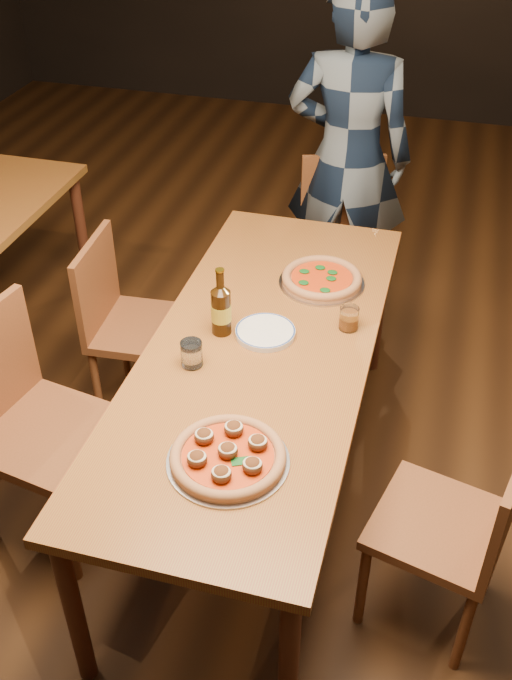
% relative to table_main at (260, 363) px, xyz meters
% --- Properties ---
extents(ground, '(9.00, 9.00, 0.00)m').
position_rel_table_main_xyz_m(ground, '(0.00, 0.00, -0.68)').
color(ground, black).
extents(room_shell, '(9.00, 9.00, 9.00)m').
position_rel_table_main_xyz_m(room_shell, '(0.00, 0.00, 1.18)').
color(room_shell, black).
rests_on(room_shell, ground).
extents(table_main, '(0.80, 2.00, 0.75)m').
position_rel_table_main_xyz_m(table_main, '(0.00, 0.00, 0.00)').
color(table_main, maroon).
rests_on(table_main, ground).
extents(chair_main_nw, '(0.53, 0.53, 0.98)m').
position_rel_table_main_xyz_m(chair_main_nw, '(-0.71, -0.37, -0.19)').
color(chair_main_nw, brown).
rests_on(chair_main_nw, ground).
extents(chair_main_sw, '(0.44, 0.44, 0.89)m').
position_rel_table_main_xyz_m(chair_main_sw, '(-0.64, 0.39, -0.23)').
color(chair_main_sw, brown).
rests_on(chair_main_sw, ground).
extents(chair_main_e, '(0.50, 0.50, 0.88)m').
position_rel_table_main_xyz_m(chair_main_e, '(0.71, -0.38, -0.24)').
color(chair_main_e, brown).
rests_on(chair_main_e, ground).
extents(chair_end, '(0.54, 0.54, 0.92)m').
position_rel_table_main_xyz_m(chair_end, '(0.10, 1.30, -0.22)').
color(chair_end, brown).
rests_on(chair_end, ground).
extents(pizza_meatball, '(0.37, 0.37, 0.07)m').
position_rel_table_main_xyz_m(pizza_meatball, '(0.06, -0.58, 0.10)').
color(pizza_meatball, '#B7B7BF').
rests_on(pizza_meatball, table_main).
extents(pizza_margherita, '(0.35, 0.35, 0.05)m').
position_rel_table_main_xyz_m(pizza_margherita, '(0.13, 0.48, 0.09)').
color(pizza_margherita, '#B7B7BF').
rests_on(pizza_margherita, table_main).
extents(plate_stack, '(0.22, 0.22, 0.02)m').
position_rel_table_main_xyz_m(plate_stack, '(0.00, 0.08, 0.08)').
color(plate_stack, white).
rests_on(plate_stack, table_main).
extents(beer_bottle, '(0.07, 0.07, 0.27)m').
position_rel_table_main_xyz_m(beer_bottle, '(-0.16, 0.06, 0.17)').
color(beer_bottle, black).
rests_on(beer_bottle, table_main).
extents(water_glass, '(0.08, 0.08, 0.10)m').
position_rel_table_main_xyz_m(water_glass, '(-0.20, -0.16, 0.12)').
color(water_glass, white).
rests_on(water_glass, table_main).
extents(amber_glass, '(0.07, 0.07, 0.09)m').
position_rel_table_main_xyz_m(amber_glass, '(0.29, 0.20, 0.12)').
color(amber_glass, '#9B4D11').
rests_on(amber_glass, table_main).
extents(diner, '(0.64, 0.43, 1.74)m').
position_rel_table_main_xyz_m(diner, '(0.07, 1.47, 0.19)').
color(diner, black).
rests_on(diner, ground).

